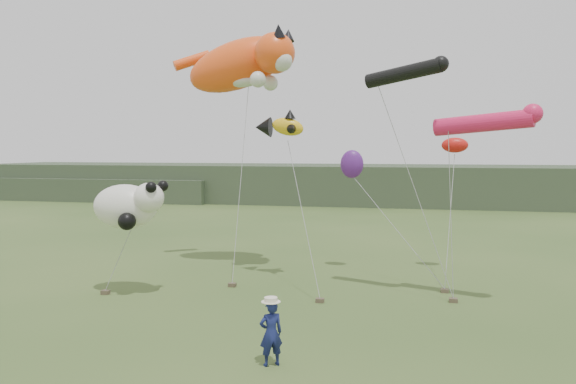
% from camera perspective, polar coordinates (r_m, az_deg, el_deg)
% --- Properties ---
extents(ground, '(120.00, 120.00, 0.00)m').
position_cam_1_polar(ground, '(17.33, -0.30, -15.10)').
color(ground, '#385123').
rests_on(ground, ground).
extents(headland, '(90.00, 13.00, 4.00)m').
position_cam_1_polar(headland, '(61.11, 6.21, 0.77)').
color(headland, '#2D3D28').
rests_on(headland, ground).
extents(festival_attendant, '(0.77, 0.71, 1.77)m').
position_cam_1_polar(festival_attendant, '(15.41, -1.74, -14.14)').
color(festival_attendant, navy).
rests_on(festival_attendant, ground).
extents(sandbag_anchors, '(13.77, 3.46, 0.16)m').
position_cam_1_polar(sandbag_anchors, '(22.54, 2.14, -10.26)').
color(sandbag_anchors, brown).
rests_on(sandbag_anchors, ground).
extents(cat_kite, '(6.65, 3.55, 3.68)m').
position_cam_1_polar(cat_kite, '(27.35, -4.31, 12.93)').
color(cat_kite, '#FF5116').
rests_on(cat_kite, ground).
extents(fish_kite, '(2.31, 1.55, 1.25)m').
position_cam_1_polar(fish_kite, '(24.63, -0.95, 6.69)').
color(fish_kite, gold).
rests_on(fish_kite, ground).
extents(tube_kites, '(6.36, 2.10, 2.92)m').
position_cam_1_polar(tube_kites, '(21.93, 17.05, 8.73)').
color(tube_kites, black).
rests_on(tube_kites, ground).
extents(panda_kite, '(3.10, 2.00, 1.92)m').
position_cam_1_polar(panda_kite, '(23.08, -15.86, -1.32)').
color(panda_kite, white).
rests_on(panda_kite, ground).
extents(misc_kites, '(5.87, 1.46, 1.92)m').
position_cam_1_polar(misc_kites, '(26.85, 10.22, 3.49)').
color(misc_kites, red).
rests_on(misc_kites, ground).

